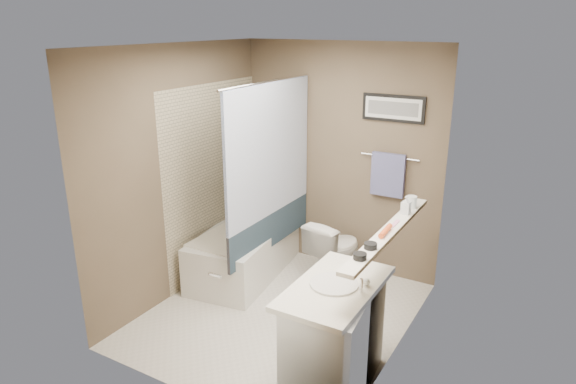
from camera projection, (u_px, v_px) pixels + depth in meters
The scene contains 33 objects.
ground at pixel (280, 314), 4.75m from camera, with size 2.50×2.50×0.00m, color silver.
ceiling at pixel (278, 48), 4.00m from camera, with size 2.20×2.50×0.04m, color silver.
wall_back at pixel (339, 159), 5.38m from camera, with size 2.20×0.04×2.40m, color brown.
wall_front at pixel (183, 243), 3.36m from camera, with size 2.20×0.04×2.40m, color brown.
wall_left at pixel (182, 173), 4.88m from camera, with size 0.04×2.50×2.40m, color brown.
wall_right at pixel (402, 214), 3.86m from camera, with size 0.04×2.50×2.40m, color brown.
tile_surround at pixel (214, 180), 5.36m from camera, with size 0.02×1.55×2.00m, color #BFB191.
curtain_rod at pixel (269, 82), 4.70m from camera, with size 0.02×0.02×1.55m, color silver.
curtain_upper at pixel (270, 151), 4.91m from camera, with size 0.03×1.45×1.28m, color silver.
curtain_lower at pixel (271, 230), 5.17m from camera, with size 0.03×1.45×0.36m, color #253745.
mirror at pixel (401, 165), 3.60m from camera, with size 0.02×1.60×1.00m, color silver.
shelf at pixel (389, 232), 3.79m from camera, with size 0.12×1.60×0.03m, color silver.
towel_bar at pixel (390, 157), 5.08m from camera, with size 0.02×0.02×0.60m, color silver.
towel at pixel (388, 175), 5.12m from camera, with size 0.34×0.05×0.44m, color #8388BF.
art_frame at pixel (393, 108), 4.94m from camera, with size 0.62×0.03×0.26m, color black.
art_mat at pixel (393, 108), 4.93m from camera, with size 0.56×0.00×0.20m, color white.
art_image at pixel (393, 108), 4.93m from camera, with size 0.50×0.00×0.13m, color #595959.
door at pixel (253, 291), 3.16m from camera, with size 0.80×0.02×2.00m, color silver.
door_handle at pixel (215, 275), 3.35m from camera, with size 0.02×0.02×0.10m, color silver.
bathtub at pixel (247, 250), 5.50m from camera, with size 0.70×1.50×0.50m, color silver.
tub_rim at pixel (246, 228), 5.42m from camera, with size 0.56×1.36×0.02m, color white.
toilet at pixel (334, 250), 5.30m from camera, with size 0.38×0.66×0.67m, color white.
vanity at pixel (335, 340), 3.69m from camera, with size 0.50×0.90×0.80m, color white.
countertop at pixel (335, 288), 3.56m from camera, with size 0.54×0.96×0.04m, color silver.
sink_basin at pixel (334, 284), 3.56m from camera, with size 0.34×0.34×0.01m, color silver.
faucet_spout at pixel (361, 285), 3.45m from camera, with size 0.02×0.02×0.10m, color white.
faucet_knob at pixel (367, 282), 3.54m from camera, with size 0.05×0.05×0.05m, color silver.
candle_bowl_near at pixel (360, 256), 3.32m from camera, with size 0.09×0.09×0.04m, color black.
candle_bowl_far at pixel (370, 246), 3.47m from camera, with size 0.09×0.09×0.04m, color black.
hair_brush_front at pixel (385, 231), 3.71m from camera, with size 0.04×0.04×0.22m, color #D74E1E.
pink_comb at pixel (395, 224), 3.89m from camera, with size 0.03×0.16×0.01m, color pink.
glass_jar at pixel (412, 202), 4.22m from camera, with size 0.08×0.08×0.10m, color silver.
soap_bottle at pixel (406, 205), 4.08m from camera, with size 0.07×0.07×0.15m, color #999999.
Camera 1 is at (2.14, -3.56, 2.58)m, focal length 32.00 mm.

